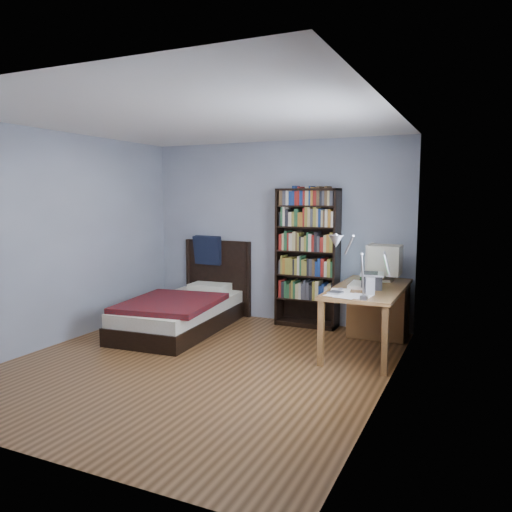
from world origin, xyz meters
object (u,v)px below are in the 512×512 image
at_px(desk_lamp, 341,248).
at_px(desk, 376,307).
at_px(laptop, 374,278).
at_px(bed, 184,309).
at_px(crt_monitor, 384,260).
at_px(bookshelf, 307,258).
at_px(speaker, 370,286).
at_px(keyboard, 358,285).
at_px(soda_can, 363,278).

bearing_deg(desk_lamp, desk, 89.03).
relative_size(laptop, bed, 0.19).
distance_m(crt_monitor, bed, 2.65).
bearing_deg(bookshelf, bed, -150.78).
distance_m(desk, desk_lamp, 1.80).
bearing_deg(desk, speaker, -83.29).
bearing_deg(keyboard, crt_monitor, 63.85).
xyz_separation_m(desk_lamp, speaker, (0.13, 0.71, -0.45)).
relative_size(crt_monitor, bed, 0.21).
bearing_deg(keyboard, speaker, -66.33).
xyz_separation_m(desk, desk_lamp, (-0.03, -1.58, 0.86)).
xyz_separation_m(keyboard, soda_can, (0.01, 0.22, 0.04)).
relative_size(crt_monitor, soda_can, 3.78).
bearing_deg(bookshelf, crt_monitor, -14.13).
distance_m(speaker, bookshelf, 1.59).
bearing_deg(soda_can, bookshelf, 148.95).
xyz_separation_m(crt_monitor, desk_lamp, (-0.10, -1.61, 0.30)).
bearing_deg(soda_can, bed, -172.98).
bearing_deg(desk, desk_lamp, -90.97).
distance_m(keyboard, bookshelf, 1.15).
bearing_deg(bed, laptop, 0.00).
relative_size(desk, soda_can, 13.47).
bearing_deg(desk, bookshelf, 163.01).
relative_size(crt_monitor, keyboard, 0.99).
relative_size(desk_lamp, speaker, 3.72).
xyz_separation_m(laptop, bed, (-2.49, -0.00, -0.59)).
bearing_deg(crt_monitor, bookshelf, 165.87).
bearing_deg(bed, crt_monitor, 12.25).
bearing_deg(speaker, soda_can, 92.00).
relative_size(desk, bookshelf, 0.86).
relative_size(laptop, keyboard, 0.91).
bearing_deg(keyboard, bookshelf, 134.67).
bearing_deg(speaker, desk_lamp, -116.85).
bearing_deg(keyboard, laptop, -22.42).
xyz_separation_m(desk, crt_monitor, (0.07, 0.04, 0.56)).
distance_m(crt_monitor, laptop, 0.56).
height_order(speaker, bed, bed).
relative_size(desk, desk_lamp, 2.33).
distance_m(bookshelf, bed, 1.78).
bearing_deg(soda_can, laptop, -57.43).
height_order(desk, bookshelf, bookshelf).
bearing_deg(speaker, crt_monitor, 75.37).
bearing_deg(speaker, keyboard, 101.43).
xyz_separation_m(bookshelf, bed, (-1.44, -0.81, -0.67)).
distance_m(desk, keyboard, 0.57).
xyz_separation_m(crt_monitor, soda_can, (-0.18, -0.26, -0.19)).
bearing_deg(crt_monitor, laptop, -90.34).
xyz_separation_m(desk, laptop, (0.07, -0.51, 0.43)).
distance_m(speaker, bed, 2.61).
bearing_deg(soda_can, keyboard, -91.69).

